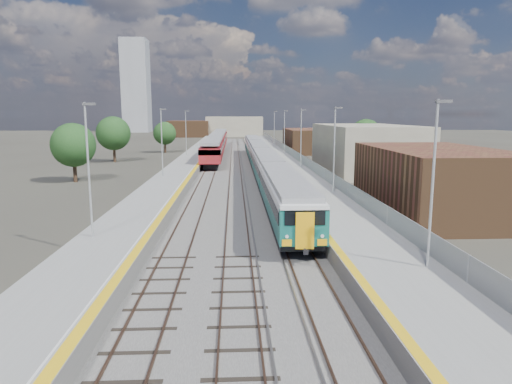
{
  "coord_description": "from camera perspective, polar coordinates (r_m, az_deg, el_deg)",
  "views": [
    {
      "loc": [
        -2.14,
        -17.47,
        7.88
      ],
      "look_at": [
        -0.55,
        15.7,
        2.2
      ],
      "focal_mm": 32.0,
      "sensor_mm": 36.0,
      "label": 1
    }
  ],
  "objects": [
    {
      "name": "tree_c",
      "position": [
        96.39,
        -11.35,
        7.2
      ],
      "size": [
        4.67,
        4.67,
        6.33
      ],
      "color": "#382619",
      "rests_on": "ground"
    },
    {
      "name": "platform_right",
      "position": [
        70.73,
        3.3,
        3.73
      ],
      "size": [
        4.7,
        155.0,
        8.52
      ],
      "color": "slate",
      "rests_on": "ground"
    },
    {
      "name": "red_train",
      "position": [
        93.3,
        -4.83,
        6.23
      ],
      "size": [
        3.06,
        62.03,
        3.87
      ],
      "color": "black",
      "rests_on": "ground"
    },
    {
      "name": "ground",
      "position": [
        67.96,
        -0.92,
        3.05
      ],
      "size": [
        320.0,
        320.0,
        0.0
      ],
      "primitive_type": "plane",
      "color": "#47443A",
      "rests_on": "ground"
    },
    {
      "name": "tracks",
      "position": [
        72.07,
        -2.35,
        3.51
      ],
      "size": [
        8.96,
        160.0,
        0.17
      ],
      "color": "#4C3323",
      "rests_on": "ground"
    },
    {
      "name": "ballast_bed",
      "position": [
        70.41,
        -2.82,
        3.29
      ],
      "size": [
        10.5,
        155.0,
        0.06
      ],
      "primitive_type": "cube",
      "color": "#565451",
      "rests_on": "ground"
    },
    {
      "name": "tree_b",
      "position": [
        79.27,
        -17.4,
        7.0
      ],
      "size": [
        5.56,
        5.56,
        7.54
      ],
      "color": "#382619",
      "rests_on": "ground"
    },
    {
      "name": "tree_a",
      "position": [
        57.21,
        -21.88,
        5.46
      ],
      "size": [
        5.08,
        5.08,
        6.89
      ],
      "color": "#382619",
      "rests_on": "ground"
    },
    {
      "name": "green_train",
      "position": [
        60.6,
        0.71,
        4.21
      ],
      "size": [
        2.68,
        74.63,
        2.95
      ],
      "color": "black",
      "rests_on": "ground"
    },
    {
      "name": "tree_d",
      "position": [
        78.15,
        13.53,
        6.94
      ],
      "size": [
        5.24,
        5.24,
        7.1
      ],
      "color": "#382619",
      "rests_on": "ground"
    },
    {
      "name": "platform_left",
      "position": [
        70.68,
        -8.36,
        3.63
      ],
      "size": [
        4.3,
        155.0,
        8.52
      ],
      "color": "slate",
      "rests_on": "ground"
    },
    {
      "name": "buildings",
      "position": [
        156.91,
        -8.74,
        10.63
      ],
      "size": [
        72.0,
        185.5,
        40.0
      ],
      "color": "brown",
      "rests_on": "ground"
    }
  ]
}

